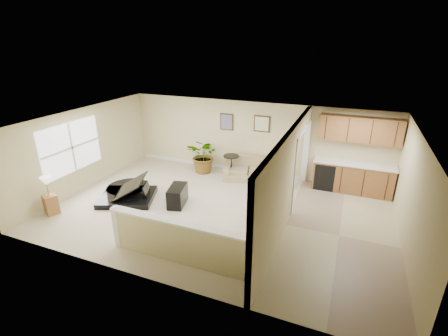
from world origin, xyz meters
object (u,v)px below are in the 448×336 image
at_px(piano, 128,179).
at_px(loveseat, 249,168).
at_px(lamp_stand, 50,198).
at_px(piano_bench, 177,196).
at_px(accent_table, 231,163).
at_px(small_plant, 289,180).
at_px(palm_plant, 205,156).

distance_m(piano, loveseat, 3.97).
relative_size(loveseat, lamp_stand, 1.75).
relative_size(piano_bench, accent_table, 1.05).
bearing_deg(small_plant, piano_bench, -139.34).
bearing_deg(piano_bench, lamp_stand, -149.21).
bearing_deg(piano_bench, small_plant, 40.66).
height_order(accent_table, palm_plant, palm_plant).
bearing_deg(small_plant, lamp_stand, -144.14).
bearing_deg(loveseat, accent_table, -175.83).
bearing_deg(piano, small_plant, 8.57).
bearing_deg(piano, lamp_stand, -151.85).
height_order(piano_bench, lamp_stand, lamp_stand).
bearing_deg(loveseat, small_plant, -25.30).
height_order(accent_table, lamp_stand, lamp_stand).
bearing_deg(piano_bench, piano, -174.59).
xyz_separation_m(piano, accent_table, (2.28, 2.55, -0.10)).
bearing_deg(lamp_stand, loveseat, 45.80).
bearing_deg(palm_plant, lamp_stand, -121.64).
bearing_deg(loveseat, palm_plant, 169.84).
height_order(piano_bench, loveseat, loveseat).
xyz_separation_m(piano_bench, palm_plant, (-0.31, 2.48, 0.34)).
xyz_separation_m(accent_table, small_plant, (1.98, -0.08, -0.25)).
xyz_separation_m(palm_plant, lamp_stand, (-2.59, -4.20, -0.16)).
relative_size(palm_plant, small_plant, 2.15).
xyz_separation_m(accent_table, lamp_stand, (-3.62, -4.13, -0.05)).
xyz_separation_m(loveseat, small_plant, (1.40, -0.27, -0.11)).
distance_m(piano_bench, palm_plant, 2.52).
height_order(palm_plant, small_plant, palm_plant).
distance_m(accent_table, palm_plant, 1.04).
distance_m(piano_bench, small_plant, 3.56).
bearing_deg(piano, accent_table, 26.66).
bearing_deg(piano, piano_bench, -16.10).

